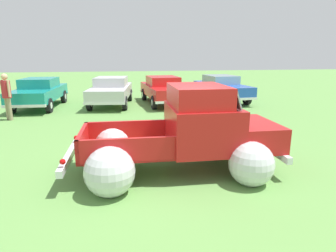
% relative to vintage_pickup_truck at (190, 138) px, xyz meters
% --- Properties ---
extents(ground_plane, '(80.00, 80.00, 0.00)m').
position_rel_vintage_pickup_truck_xyz_m(ground_plane, '(-0.39, 0.01, -0.76)').
color(ground_plane, '#609347').
extents(vintage_pickup_truck, '(4.67, 2.85, 1.96)m').
position_rel_vintage_pickup_truck_xyz_m(vintage_pickup_truck, '(0.00, 0.00, 0.00)').
color(vintage_pickup_truck, black).
rests_on(vintage_pickup_truck, ground).
extents(show_car_0, '(2.03, 4.53, 1.43)m').
position_rel_vintage_pickup_truck_xyz_m(show_car_0, '(-5.34, 8.99, 0.02)').
color(show_car_0, black).
rests_on(show_car_0, ground).
extents(show_car_1, '(2.40, 4.60, 1.43)m').
position_rel_vintage_pickup_truck_xyz_m(show_car_1, '(-1.87, 9.06, 0.03)').
color(show_car_1, black).
rests_on(show_car_1, ground).
extents(show_car_2, '(2.12, 4.67, 1.43)m').
position_rel_vintage_pickup_truck_xyz_m(show_car_2, '(0.86, 9.03, 0.03)').
color(show_car_2, black).
rests_on(show_car_2, ground).
extents(show_car_3, '(2.14, 4.62, 1.43)m').
position_rel_vintage_pickup_truck_xyz_m(show_car_3, '(4.18, 9.29, 0.02)').
color(show_car_3, black).
rests_on(show_car_3, ground).
extents(spectator_0, '(0.48, 0.48, 1.85)m').
position_rel_vintage_pickup_truck_xyz_m(spectator_0, '(-5.86, 6.21, 0.31)').
color(spectator_0, gray).
rests_on(spectator_0, ground).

